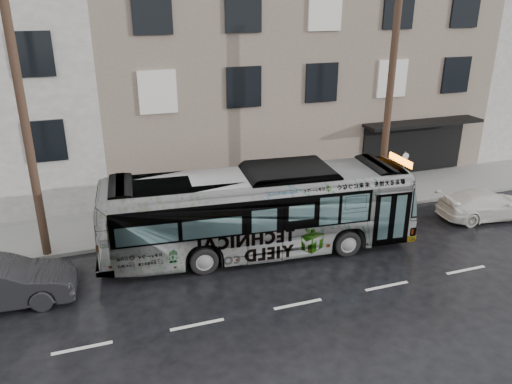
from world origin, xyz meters
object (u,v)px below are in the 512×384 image
at_px(sign_post, 403,177).
at_px(white_sedan, 486,204).
at_px(bus, 259,211).
at_px(utility_pole_rear, 27,134).
at_px(utility_pole_front, 389,106).

bearing_deg(sign_post, white_sedan, -41.92).
bearing_deg(white_sedan, bus, 93.94).
xyz_separation_m(sign_post, white_sedan, (2.67, -2.40, -0.74)).
height_order(utility_pole_rear, sign_post, utility_pole_rear).
bearing_deg(bus, sign_post, -70.05).
bearing_deg(utility_pole_front, bus, -162.61).
bearing_deg(utility_pole_rear, white_sedan, -7.68).
relative_size(utility_pole_rear, bus, 0.78).
relative_size(bus, white_sedan, 2.74).
xyz_separation_m(sign_post, bus, (-7.58, -2.03, 0.26)).
bearing_deg(utility_pole_front, utility_pole_rear, 180.00).
bearing_deg(bus, utility_pole_front, -67.65).
xyz_separation_m(utility_pole_rear, sign_post, (15.10, 0.00, -3.30)).
bearing_deg(white_sedan, utility_pole_rear, 88.30).
relative_size(sign_post, bus, 0.21).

